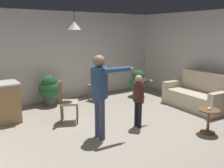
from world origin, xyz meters
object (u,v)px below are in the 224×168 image
object	(u,v)px
dining_chair_by_counter	(66,100)
dining_chair_near_wall	(98,82)
potted_plant_corner	(49,89)
potted_plant_by_wall	(138,82)
couch_floral	(197,96)
side_table_by_couch	(209,118)
spare_remote_on_table	(209,109)
person_child	(139,95)
person_adult	(100,88)

from	to	relation	value
dining_chair_by_counter	dining_chair_near_wall	xyz separation A→B (m)	(1.63, 1.24, 0.00)
potted_plant_corner	potted_plant_by_wall	bearing A→B (deg)	-12.89
couch_floral	side_table_by_couch	bearing A→B (deg)	138.23
dining_chair_near_wall	potted_plant_by_wall	bearing A→B (deg)	-126.31
couch_floral	spare_remote_on_table	xyz separation A→B (m)	(-1.31, -1.27, 0.21)
dining_chair_near_wall	potted_plant_by_wall	xyz separation A→B (m)	(1.30, -0.38, -0.06)
dining_chair_by_counter	spare_remote_on_table	world-z (taller)	dining_chair_by_counter
spare_remote_on_table	side_table_by_couch	bearing A→B (deg)	5.44
dining_chair_near_wall	potted_plant_corner	bearing A→B (deg)	60.28
couch_floral	dining_chair_near_wall	bearing A→B (deg)	43.34
couch_floral	side_table_by_couch	size ratio (longest dim) A/B	3.56
person_child	spare_remote_on_table	distance (m)	1.49
person_child	couch_floral	bearing A→B (deg)	97.53
dining_chair_by_counter	potted_plant_corner	world-z (taller)	dining_chair_by_counter
side_table_by_couch	dining_chair_by_counter	world-z (taller)	dining_chair_by_counter
person_child	spare_remote_on_table	bearing A→B (deg)	44.97
person_adult	spare_remote_on_table	bearing A→B (deg)	64.90
person_adult	potted_plant_corner	distance (m)	2.75
couch_floral	dining_chair_near_wall	xyz separation A→B (m)	(-1.87, 2.26, 0.21)
couch_floral	spare_remote_on_table	world-z (taller)	couch_floral
couch_floral	person_child	distance (m)	2.33
couch_floral	person_adult	bearing A→B (deg)	96.83
couch_floral	dining_chair_by_counter	size ratio (longest dim) A/B	1.85
dining_chair_by_counter	potted_plant_by_wall	world-z (taller)	dining_chair_by_counter
side_table_by_couch	person_adult	world-z (taller)	person_adult
couch_floral	potted_plant_corner	xyz separation A→B (m)	(-3.36, 2.51, 0.16)
couch_floral	person_child	size ratio (longest dim) A/B	1.55
dining_chair_by_counter	spare_remote_on_table	size ratio (longest dim) A/B	7.69
person_adult	dining_chair_near_wall	distance (m)	2.87
person_child	dining_chair_near_wall	distance (m)	2.48
side_table_by_couch	potted_plant_by_wall	bearing A→B (deg)	77.12
couch_floral	potted_plant_by_wall	bearing A→B (deg)	20.70
side_table_by_couch	potted_plant_corner	distance (m)	4.32
side_table_by_couch	person_adult	xyz separation A→B (m)	(-2.00, 1.09, 0.71)
potted_plant_corner	potted_plant_by_wall	xyz separation A→B (m)	(2.78, -0.64, -0.00)
dining_chair_by_counter	spare_remote_on_table	distance (m)	3.17
dining_chair_by_counter	dining_chair_near_wall	size ratio (longest dim) A/B	1.00
couch_floral	person_child	bearing A→B (deg)	98.10
dining_chair_near_wall	potted_plant_corner	world-z (taller)	dining_chair_near_wall
person_child	dining_chair_by_counter	world-z (taller)	person_child
side_table_by_couch	person_adult	bearing A→B (deg)	151.32
dining_chair_by_counter	dining_chair_near_wall	distance (m)	2.05
side_table_by_couch	potted_plant_corner	bearing A→B (deg)	118.58
side_table_by_couch	dining_chair_near_wall	world-z (taller)	dining_chair_near_wall
side_table_by_couch	dining_chair_near_wall	xyz separation A→B (m)	(-0.58, 3.53, 0.22)
person_adult	dining_chair_by_counter	distance (m)	1.31
dining_chair_near_wall	potted_plant_corner	xyz separation A→B (m)	(-1.49, 0.26, -0.06)
person_adult	person_child	xyz separation A→B (m)	(1.00, 0.00, -0.30)
dining_chair_by_counter	potted_plant_by_wall	bearing A→B (deg)	133.94
potted_plant_by_wall	person_child	bearing A→B (deg)	-129.90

